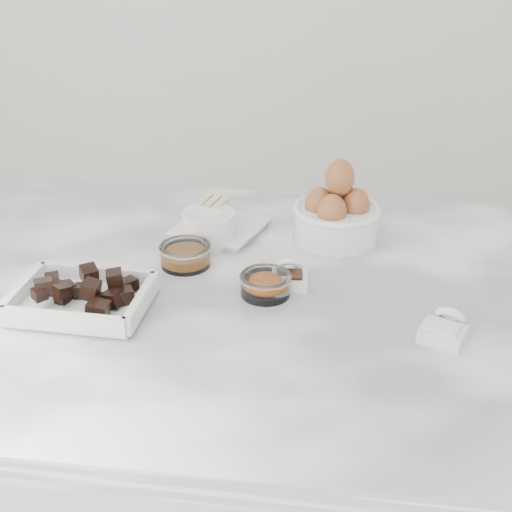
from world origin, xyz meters
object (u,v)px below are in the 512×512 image
Objects in this scene: honey_bowl at (185,255)px; salt_spoon at (445,329)px; zest_bowl at (266,284)px; butter_plate at (219,222)px; sugar_ramekin at (209,226)px; chocolate_dish at (81,296)px; vanilla_spoon at (289,277)px; egg_bowl at (337,214)px.

honey_bowl is 1.01× the size of salt_spoon.
butter_plate is at bearing 117.49° from zest_bowl.
salt_spoon is (0.37, -0.25, -0.02)m from sugar_ramekin.
chocolate_dish reaches higher than honey_bowl.
vanilla_spoon is 0.82× the size of salt_spoon.
butter_plate is 0.47m from salt_spoon.
vanilla_spoon is at bearing 20.81° from chocolate_dish.
salt_spoon is (0.36, -0.30, -0.00)m from butter_plate.
chocolate_dish reaches higher than vanilla_spoon.
butter_plate reaches higher than zest_bowl.
egg_bowl reaches higher than vanilla_spoon.
vanilla_spoon is 0.25m from salt_spoon.
sugar_ramekin is at bearing 139.07° from vanilla_spoon.
butter_plate is at bearing -179.88° from egg_bowl.
zest_bowl is 1.15× the size of vanilla_spoon.
chocolate_dish is 2.34× the size of honey_bowl.
chocolate_dish is at bearing -120.25° from sugar_ramekin.
egg_bowl reaches higher than zest_bowl.
sugar_ramekin is 1.09× the size of honey_bowl.
butter_plate is 2.24× the size of zest_bowl.
vanilla_spoon is (-0.07, -0.17, -0.03)m from egg_bowl.
butter_plate is 1.91× the size of sugar_ramekin.
egg_bowl reaches higher than sugar_ramekin.
zest_bowl is at bearing 161.33° from salt_spoon.
salt_spoon is at bearing -22.47° from honey_bowl.
egg_bowl is at bearing 64.74° from zest_bowl.
egg_bowl is at bearing 28.88° from honey_bowl.
chocolate_dish is at bearing 178.86° from salt_spoon.
honey_bowl is 0.16m from zest_bowl.
butter_plate is 0.21m from egg_bowl.
honey_bowl is at bearing 151.13° from zest_bowl.
butter_plate is 0.04m from sugar_ramekin.
sugar_ramekin is 1.17× the size of zest_bowl.
butter_plate is at bearing 76.42° from honey_bowl.
sugar_ramekin is at bearing -103.04° from butter_plate.
zest_bowl is 0.05m from vanilla_spoon.
vanilla_spoon is (0.29, 0.11, -0.01)m from chocolate_dish.
zest_bowl is at bearing -133.04° from vanilla_spoon.
salt_spoon is (0.52, -0.01, -0.01)m from chocolate_dish.
sugar_ramekin is at bearing 125.40° from zest_bowl.
chocolate_dish reaches higher than salt_spoon.
vanilla_spoon is at bearing -13.64° from honey_bowl.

